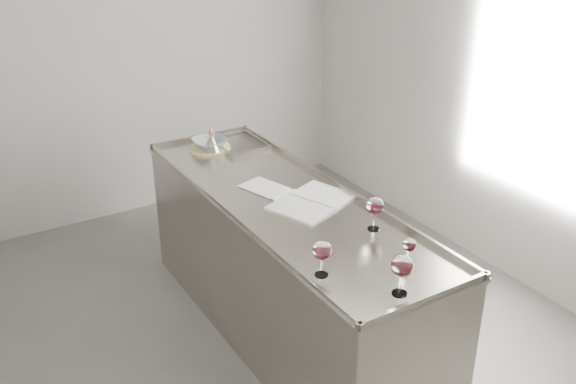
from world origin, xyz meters
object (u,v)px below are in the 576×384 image
wine_glass_left (322,251)px  wine_glass_right (375,207)px  ceramic_bowl (210,143)px  wine_glass_small (409,246)px  counter (286,268)px  wine_funnel (212,145)px  notebook (312,202)px  wine_glass_middle (402,266)px

wine_glass_left → wine_glass_right: wine_glass_right is taller
ceramic_bowl → wine_glass_small: bearing=-84.6°
counter → wine_glass_left: (-0.27, -0.77, 0.60)m
counter → wine_glass_left: wine_glass_left is taller
wine_funnel → wine_glass_small: bearing=-83.8°
counter → wine_glass_small: wine_glass_small is taller
wine_glass_left → notebook: size_ratio=0.32×
wine_glass_left → ceramic_bowl: (0.24, 1.73, -0.08)m
counter → notebook: bearing=-44.5°
notebook → ceramic_bowl: (-0.14, 1.07, 0.04)m
counter → wine_glass_middle: (-0.06, -1.08, 0.61)m
wine_glass_small → ceramic_bowl: bearing=95.4°
wine_funnel → wine_glass_right: bearing=-79.3°
wine_glass_right → wine_glass_small: wine_glass_right is taller
wine_glass_middle → wine_glass_right: (0.28, 0.54, -0.01)m
wine_funnel → wine_glass_middle: bearing=-90.3°
wine_glass_right → wine_funnel: (-0.27, 1.43, -0.07)m
ceramic_bowl → wine_glass_right: bearing=-80.6°
wine_glass_left → ceramic_bowl: size_ratio=0.78×
counter → wine_funnel: wine_funnel is taller
wine_glass_left → wine_glass_middle: bearing=-55.6°
counter → wine_funnel: bearing=93.3°
wine_glass_middle → notebook: (0.17, 0.97, -0.13)m
ceramic_bowl → wine_funnel: bearing=-104.3°
counter → wine_glass_middle: size_ratio=12.09×
notebook → ceramic_bowl: bearing=77.3°
wine_glass_middle → notebook: bearing=79.9°
wine_glass_small → ceramic_bowl: size_ratio=0.59×
wine_glass_right → wine_funnel: bearing=100.7°
wine_glass_right → wine_glass_small: (-0.07, -0.36, -0.04)m
wine_glass_small → notebook: 0.80m
wine_glass_small → wine_funnel: wine_funnel is taller
wine_glass_left → wine_glass_small: wine_glass_left is taller
wine_glass_middle → wine_glass_right: size_ratio=1.07×
wine_glass_left → wine_glass_right: (0.49, 0.23, 0.00)m
wine_glass_middle → wine_funnel: wine_glass_middle is taller
wine_glass_small → notebook: wine_glass_small is taller
wine_glass_middle → wine_funnel: size_ratio=1.01×
counter → wine_glass_small: size_ratio=17.83×
ceramic_bowl → counter: bearing=-88.1°
wine_funnel → notebook: bearing=-80.7°
wine_glass_right → ceramic_bowl: size_ratio=0.80×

